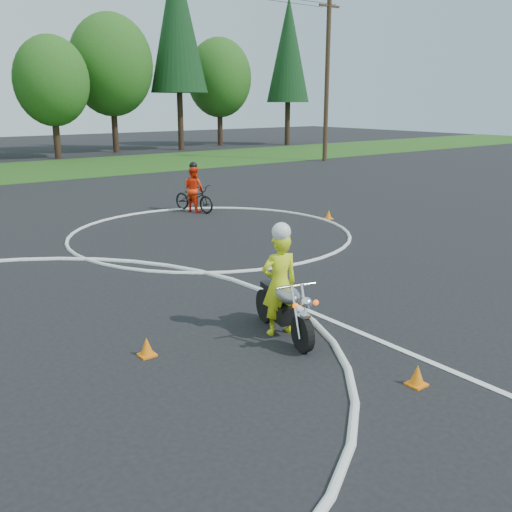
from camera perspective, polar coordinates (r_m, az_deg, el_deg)
course_markings at (r=11.07m, az=-19.97°, el=-5.34°), size 19.05×19.05×0.12m
primary_motorcycle at (r=9.28m, az=2.85°, el=-5.17°), size 0.81×1.91×1.02m
rider_primary_grp at (r=9.24m, az=2.37°, el=-2.51°), size 0.70×0.54×1.89m
rider_second_grp at (r=19.95m, az=-6.22°, el=6.18°), size 1.03×1.89×1.72m
traffic_cones at (r=8.10m, az=-16.02°, el=-11.71°), size 18.84×12.20×0.30m
treeline at (r=43.25m, az=-16.97°, el=18.47°), size 38.20×8.10×14.52m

